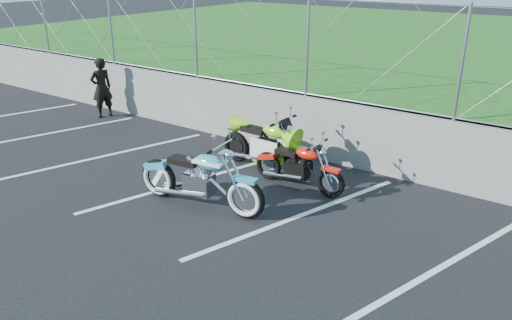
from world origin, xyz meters
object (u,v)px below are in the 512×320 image
Objects in this scene: sportbike_green at (267,147)px; person_standing at (102,88)px; cruiser_turquoise at (201,181)px; naked_orange at (300,168)px.

person_standing is at bearing 176.96° from sportbike_green.
cruiser_turquoise reaches higher than naked_orange.
person_standing is (-5.67, 2.52, 0.30)m from cruiser_turquoise.
cruiser_turquoise is 6.22m from person_standing.
cruiser_turquoise is 1.54× the size of person_standing.
person_standing is at bearing 173.61° from naked_orange.
sportbike_green is (-0.96, 0.37, 0.08)m from naked_orange.
person_standing is (-6.63, 0.91, 0.39)m from naked_orange.
naked_orange is at bearing 51.95° from cruiser_turquoise.
sportbike_green is at bearing 160.51° from naked_orange.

